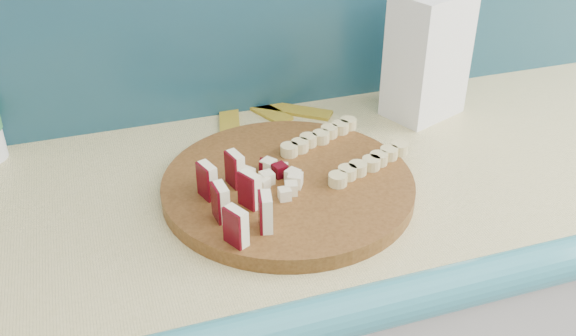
# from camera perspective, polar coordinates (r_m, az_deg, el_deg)

# --- Properties ---
(kitchen_counter) EXTENTS (2.20, 0.63, 0.91)m
(kitchen_counter) POSITION_cam_1_polar(r_m,az_deg,el_deg) (1.48, 16.14, -13.41)
(kitchen_counter) COLOR beige
(kitchen_counter) RESTS_ON ground
(cutting_board) EXTENTS (0.51, 0.51, 0.02)m
(cutting_board) POSITION_cam_1_polar(r_m,az_deg,el_deg) (1.01, 0.00, -1.57)
(cutting_board) COLOR #42240E
(cutting_board) RESTS_ON kitchen_counter
(apple_wedges) EXTENTS (0.09, 0.18, 0.05)m
(apple_wedges) POSITION_cam_1_polar(r_m,az_deg,el_deg) (0.91, -4.71, -2.50)
(apple_wedges) COLOR #FFF5CB
(apple_wedges) RESTS_ON cutting_board
(apple_chunks) EXTENTS (0.06, 0.07, 0.02)m
(apple_chunks) POSITION_cam_1_polar(r_m,az_deg,el_deg) (0.98, -1.14, -1.01)
(apple_chunks) COLOR #FDECCA
(apple_chunks) RESTS_ON cutting_board
(banana_slices) EXTENTS (0.20, 0.19, 0.02)m
(banana_slices) POSITION_cam_1_polar(r_m,az_deg,el_deg) (1.06, 4.99, 1.65)
(banana_slices) COLOR #CFBF7E
(banana_slices) RESTS_ON cutting_board
(flour_bag) EXTENTS (0.16, 0.14, 0.24)m
(flour_bag) POSITION_cam_1_polar(r_m,az_deg,el_deg) (1.23, 12.31, 9.76)
(flour_bag) COLOR white
(flour_bag) RESTS_ON kitchen_counter
(banana_peel) EXTENTS (0.23, 0.19, 0.01)m
(banana_peel) POSITION_cam_1_polar(r_m,az_deg,el_deg) (1.26, -2.62, 5.13)
(banana_peel) COLOR gold
(banana_peel) RESTS_ON kitchen_counter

